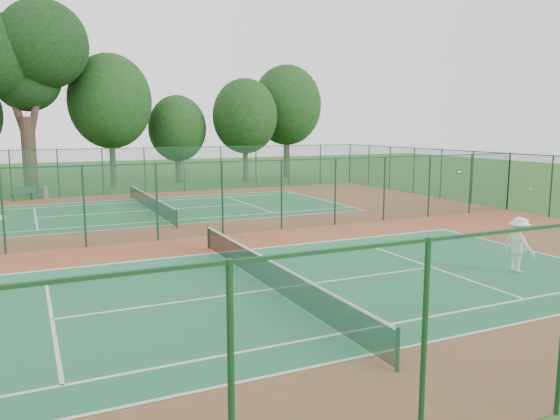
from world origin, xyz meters
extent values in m
plane|color=#285119|center=(0.00, 0.00, 0.00)|extent=(120.00, 120.00, 0.00)
cube|color=brown|center=(0.00, 0.00, 0.01)|extent=(40.00, 36.00, 0.01)
cube|color=#1F643E|center=(0.00, -9.00, 0.01)|extent=(23.77, 10.97, 0.01)
cube|color=#1E5F37|center=(0.00, 9.00, 0.01)|extent=(23.77, 10.97, 0.01)
cube|color=#1A4E2E|center=(0.00, 18.00, 1.75)|extent=(40.00, 0.02, 3.50)
cube|color=#153B1C|center=(0.00, 18.00, 3.46)|extent=(40.00, 0.05, 0.05)
cube|color=#1A4E33|center=(0.00, -18.00, 1.75)|extent=(40.00, 0.02, 3.50)
cube|color=#163C1D|center=(0.00, -18.00, 3.46)|extent=(40.00, 0.05, 0.05)
cube|color=#17472D|center=(20.00, 0.00, 1.75)|extent=(0.02, 36.00, 3.50)
cube|color=#14381D|center=(20.00, 0.00, 3.46)|extent=(0.05, 36.00, 0.05)
cube|color=#18492D|center=(0.00, 0.00, 1.75)|extent=(40.00, 0.02, 3.50)
cube|color=#153A24|center=(0.00, 0.00, 3.46)|extent=(40.00, 0.05, 0.05)
cylinder|color=#143821|center=(0.00, -15.40, 0.49)|extent=(0.10, 0.10, 0.97)
cylinder|color=#143821|center=(0.00, -2.60, 0.49)|extent=(0.10, 0.10, 0.97)
cube|color=black|center=(0.00, -9.00, 0.48)|extent=(0.02, 12.80, 0.85)
cube|color=white|center=(0.00, -9.00, 0.92)|extent=(0.04, 12.80, 0.06)
cylinder|color=#163D23|center=(0.00, 2.60, 0.49)|extent=(0.10, 0.10, 0.97)
cylinder|color=#163D23|center=(0.00, 15.40, 0.49)|extent=(0.10, 0.10, 0.97)
cube|color=black|center=(0.00, 9.00, 0.48)|extent=(0.02, 12.80, 0.85)
cube|color=silver|center=(0.00, 9.00, 0.92)|extent=(0.04, 12.80, 0.06)
imported|color=silver|center=(8.72, -10.76, 0.99)|extent=(0.77, 1.29, 1.95)
cylinder|color=slate|center=(-5.56, 17.60, 0.42)|extent=(0.54, 0.54, 0.83)
cube|color=#133818|center=(-7.59, 17.09, 0.25)|extent=(0.25, 0.42, 0.47)
cube|color=#133818|center=(-6.43, 17.60, 0.25)|extent=(0.25, 0.42, 0.47)
cube|color=#133818|center=(-7.01, 17.35, 0.51)|extent=(1.63, 1.04, 0.05)
cube|color=#133818|center=(-6.93, 17.15, 0.75)|extent=(1.47, 0.68, 0.47)
sphere|color=yellow|center=(0.47, -0.37, 0.04)|extent=(0.06, 0.06, 0.06)
sphere|color=#CDEB36|center=(2.49, -0.60, 0.04)|extent=(0.06, 0.06, 0.06)
sphere|color=gold|center=(0.24, -0.31, 0.05)|extent=(0.07, 0.07, 0.07)
cylinder|color=#33241C|center=(-6.38, 21.51, 2.90)|extent=(1.06, 1.06, 5.81)
cylinder|color=#33241C|center=(-7.25, 21.80, 7.26)|extent=(1.97, 0.58, 5.77)
cylinder|color=#33241C|center=(-5.51, 21.32, 7.55)|extent=(1.84, 0.54, 6.27)
sphere|color=black|center=(-4.93, 21.32, 11.13)|extent=(6.58, 6.58, 6.58)
sphere|color=black|center=(-6.19, 22.28, 8.71)|extent=(5.03, 5.03, 5.03)
camera|label=1|loc=(-6.81, -24.12, 5.10)|focal=35.00mm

